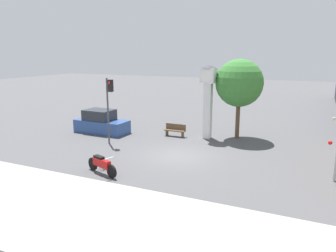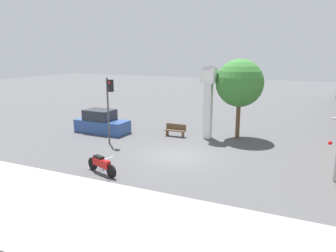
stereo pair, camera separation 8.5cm
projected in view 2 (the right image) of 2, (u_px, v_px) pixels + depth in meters
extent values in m
plane|color=#4C4C4F|center=(178.00, 156.00, 19.90)|extent=(120.00, 120.00, 0.00)
cube|color=#9E998E|center=(91.00, 217.00, 12.43)|extent=(36.00, 6.00, 0.10)
cylinder|color=black|center=(111.00, 171.00, 16.34)|extent=(0.69, 0.33, 0.69)
cylinder|color=black|center=(93.00, 164.00, 17.46)|extent=(0.69, 0.33, 0.69)
cube|color=#B71414|center=(101.00, 163.00, 16.84)|extent=(1.27, 0.65, 0.41)
cube|color=black|center=(99.00, 157.00, 16.94)|extent=(0.69, 0.46, 0.11)
cylinder|color=silver|center=(102.00, 168.00, 16.87)|extent=(0.38, 0.32, 0.32)
cube|color=silver|center=(109.00, 158.00, 16.27)|extent=(0.23, 0.50, 0.05)
cube|color=white|center=(208.00, 111.00, 23.60)|extent=(0.54, 0.54, 4.04)
cube|color=white|center=(209.00, 75.00, 23.05)|extent=(1.02, 1.02, 1.02)
cylinder|color=white|center=(207.00, 76.00, 22.58)|extent=(0.82, 0.02, 0.82)
cone|color=#333338|center=(209.00, 67.00, 22.91)|extent=(1.23, 1.23, 0.20)
cylinder|color=#47474C|center=(108.00, 111.00, 22.10)|extent=(0.12, 0.12, 4.49)
cube|color=black|center=(111.00, 86.00, 21.60)|extent=(0.28, 0.24, 0.80)
sphere|color=red|center=(109.00, 83.00, 21.42)|extent=(0.16, 0.16, 0.16)
sphere|color=red|center=(330.00, 143.00, 15.63)|extent=(0.20, 0.20, 0.20)
cylinder|color=brown|center=(238.00, 120.00, 23.78)|extent=(0.30, 0.30, 2.66)
sphere|color=#387A33|center=(240.00, 83.00, 23.19)|extent=(3.39, 3.39, 3.39)
cube|color=brown|center=(175.00, 130.00, 24.40)|extent=(1.60, 0.44, 0.08)
cube|color=brown|center=(176.00, 127.00, 24.51)|extent=(1.60, 0.06, 0.44)
cube|color=brown|center=(167.00, 133.00, 24.72)|extent=(0.08, 0.35, 0.41)
cube|color=brown|center=(183.00, 135.00, 24.19)|extent=(0.08, 0.35, 0.41)
cube|color=#2D4C8C|center=(102.00, 126.00, 25.60)|extent=(4.25, 1.91, 1.00)
cube|color=#262B33|center=(100.00, 115.00, 25.49)|extent=(2.24, 1.72, 0.80)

